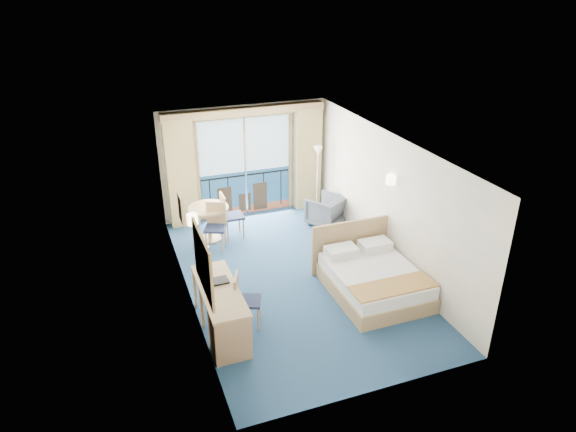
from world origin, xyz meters
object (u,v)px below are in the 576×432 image
at_px(desk_chair, 243,297).
at_px(table_chair_b, 216,223).
at_px(bed, 372,278).
at_px(floor_lamp, 318,163).
at_px(desk, 228,324).
at_px(armchair, 326,211).
at_px(nightstand, 367,244).
at_px(round_table, 209,215).
at_px(table_chair_a, 229,213).

relative_size(desk_chair, table_chair_b, 0.95).
relative_size(bed, desk_chair, 2.09).
relative_size(floor_lamp, desk, 0.97).
height_order(armchair, desk_chair, desk_chair).
bearing_deg(table_chair_b, armchair, 27.29).
bearing_deg(nightstand, desk, -151.36).
bearing_deg(table_chair_b, desk_chair, -70.43).
bearing_deg(round_table, armchair, -3.89).
bearing_deg(floor_lamp, table_chair_a, -166.71).
relative_size(floor_lamp, table_chair_b, 1.69).
height_order(desk, round_table, desk).
distance_m(bed, table_chair_b, 3.60).
height_order(nightstand, armchair, armchair).
bearing_deg(desk, desk_chair, 51.83).
xyz_separation_m(desk_chair, round_table, (0.12, 3.23, 0.07)).
relative_size(desk, table_chair_a, 1.67).
relative_size(armchair, floor_lamp, 0.46).
bearing_deg(desk, nightstand, 28.64).
bearing_deg(round_table, desk_chair, -92.09).
height_order(nightstand, round_table, round_table).
xyz_separation_m(bed, round_table, (-2.38, 3.11, 0.31)).
bearing_deg(table_chair_a, nightstand, -126.10).
distance_m(nightstand, desk_chair, 3.35).
height_order(armchair, round_table, round_table).
height_order(nightstand, table_chair_a, table_chair_a).
bearing_deg(bed, table_chair_a, 122.16).
height_order(bed, desk_chair, bed).
bearing_deg(nightstand, table_chair_b, 152.51).
distance_m(bed, round_table, 3.93).
bearing_deg(round_table, table_chair_b, -79.32).
bearing_deg(floor_lamp, desk, -127.98).
bearing_deg(bed, nightstand, 66.35).
bearing_deg(desk_chair, bed, -66.36).
height_order(armchair, desk, desk).
xyz_separation_m(floor_lamp, desk, (-3.33, -4.27, -0.84)).
relative_size(desk, round_table, 1.98).
xyz_separation_m(desk, table_chair_a, (0.97, 3.71, 0.14)).
bearing_deg(floor_lamp, round_table, -169.42).
height_order(floor_lamp, table_chair_a, floor_lamp).
relative_size(armchair, table_chair_a, 0.74).
distance_m(armchair, desk_chair, 4.18).
xyz_separation_m(armchair, round_table, (-2.74, 0.19, 0.25)).
relative_size(nightstand, armchair, 0.73).
bearing_deg(nightstand, round_table, 147.60).
xyz_separation_m(nightstand, round_table, (-2.93, 1.86, 0.32)).
xyz_separation_m(floor_lamp, desk_chair, (-2.93, -3.76, -0.75)).
bearing_deg(round_table, floor_lamp, 10.58).
height_order(bed, floor_lamp, floor_lamp).
height_order(desk, desk_chair, desk_chair).
distance_m(bed, armchair, 2.95).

